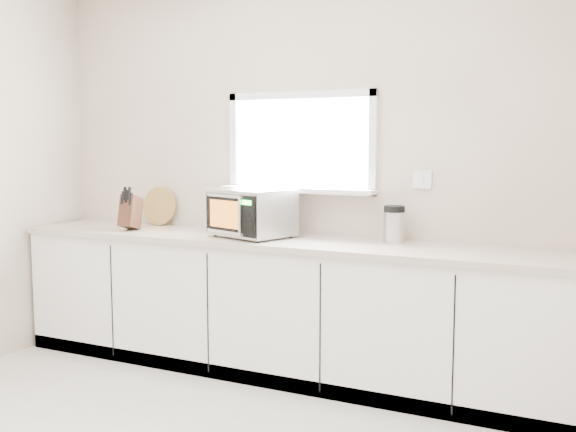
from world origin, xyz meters
The scene contains 7 objects.
back_wall centered at (0.00, 2.00, 1.36)m, with size 4.00×0.17×2.70m.
cabinets centered at (0.00, 1.70, 0.44)m, with size 3.92×0.60×0.88m, color white.
countertop centered at (0.00, 1.69, 0.90)m, with size 3.92×0.64×0.04m, color #BEAA9C.
microwave centered at (-0.22, 1.68, 1.09)m, with size 0.60×0.53×0.32m.
knife_block centered at (-1.19, 1.61, 1.06)m, with size 0.14×0.24×0.32m.
cutting_board centered at (-1.17, 1.94, 1.07)m, with size 0.30×0.30×0.02m, color #AD8543.
coffee_grinder centered at (0.71, 1.86, 1.04)m, with size 0.15×0.15×0.24m.
Camera 1 is at (1.96, -2.24, 1.55)m, focal length 42.00 mm.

